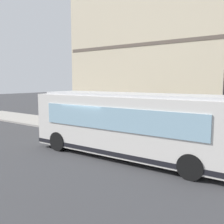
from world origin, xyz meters
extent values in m
plane|color=#38383A|center=(0.00, 0.00, 0.00)|extent=(120.00, 120.00, 0.00)
cube|color=#9E9991|center=(4.49, 0.00, 0.07)|extent=(3.78, 40.00, 0.15)
cube|color=beige|center=(10.94, 0.00, 5.69)|extent=(9.11, 16.29, 11.37)
cube|color=brown|center=(6.53, 0.00, 6.26)|extent=(0.36, 15.97, 0.24)
cube|color=slate|center=(6.43, 0.00, 1.60)|extent=(0.12, 11.40, 2.40)
cube|color=silver|center=(0.21, -1.87, 1.60)|extent=(2.78, 10.07, 2.70)
cube|color=silver|center=(0.21, -1.87, 3.01)|extent=(2.38, 9.06, 0.12)
cube|color=#8CB2C6|center=(0.07, 3.11, 2.05)|extent=(2.20, 0.14, 1.20)
cube|color=#8CB2C6|center=(1.48, -1.84, 2.00)|extent=(0.29, 8.20, 1.00)
cube|color=#8CB2C6|center=(-1.06, -1.91, 2.00)|extent=(0.29, 8.20, 1.00)
cube|color=black|center=(0.21, -1.87, 0.43)|extent=(2.83, 10.11, 0.20)
cylinder|color=black|center=(1.26, 1.76, 0.50)|extent=(0.33, 1.01, 1.00)
cylinder|color=black|center=(-1.04, 1.69, 0.50)|extent=(0.33, 1.01, 1.00)
cylinder|color=black|center=(1.46, -5.24, 0.50)|extent=(0.33, 1.01, 1.00)
cylinder|color=black|center=(-0.84, -5.30, 0.50)|extent=(0.33, 1.01, 1.00)
cylinder|color=black|center=(3.13, -5.43, 2.16)|extent=(0.14, 0.14, 4.02)
cylinder|color=gold|center=(3.19, -0.04, 0.43)|extent=(0.24, 0.24, 0.55)
sphere|color=gold|center=(3.19, -0.04, 0.78)|extent=(0.22, 0.22, 0.22)
cylinder|color=gold|center=(3.19, -0.21, 0.48)|extent=(0.10, 0.12, 0.10)
cylinder|color=gold|center=(3.36, -0.04, 0.48)|extent=(0.12, 0.10, 0.10)
cylinder|color=gold|center=(5.06, 0.00, 0.52)|extent=(0.14, 0.14, 0.75)
cylinder|color=gold|center=(4.94, -0.12, 0.52)|extent=(0.14, 0.14, 0.75)
cylinder|color=silver|center=(5.00, -0.06, 1.20)|extent=(0.32, 0.32, 0.59)
sphere|color=brown|center=(5.00, -0.06, 1.59)|extent=(0.20, 0.20, 0.20)
cylinder|color=silver|center=(4.80, 1.54, 0.54)|extent=(0.14, 0.14, 0.79)
cylinder|color=silver|center=(4.98, 1.54, 0.54)|extent=(0.14, 0.14, 0.79)
cylinder|color=#3359A5|center=(4.89, 1.54, 1.25)|extent=(0.32, 0.32, 0.62)
sphere|color=beige|center=(4.89, 1.54, 1.67)|extent=(0.21, 0.21, 0.21)
cylinder|color=#3F8C4C|center=(3.67, 5.49, 0.54)|extent=(0.14, 0.14, 0.78)
cylinder|color=#3F8C4C|center=(3.56, 5.35, 0.54)|extent=(0.14, 0.14, 0.78)
cylinder|color=#99994C|center=(3.61, 5.42, 1.24)|extent=(0.32, 0.32, 0.62)
sphere|color=tan|center=(3.61, 5.42, 1.65)|extent=(0.21, 0.21, 0.21)
cube|color=#BF3F19|center=(3.54, -0.91, 0.60)|extent=(0.44, 0.40, 0.90)
cube|color=#8CB2C6|center=(3.54, -1.12, 0.78)|extent=(0.35, 0.03, 0.30)
camera|label=1|loc=(-9.88, -8.42, 3.64)|focal=40.96mm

